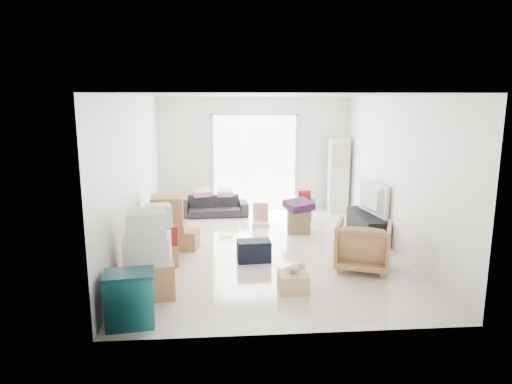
{
  "coord_description": "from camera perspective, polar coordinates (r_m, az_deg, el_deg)",
  "views": [
    {
      "loc": [
        -0.81,
        -7.74,
        2.63
      ],
      "look_at": [
        -0.19,
        0.2,
        1.01
      ],
      "focal_mm": 32.0,
      "sensor_mm": 36.0,
      "label": 1
    }
  ],
  "objects": [
    {
      "name": "box_stack_c",
      "position": [
        8.32,
        -10.97,
        -3.8
      ],
      "size": [
        0.66,
        0.59,
        0.96
      ],
      "rotation": [
        0.0,
        0.0,
        -0.0
      ],
      "color": "#AA804C",
      "rests_on": "room_shell"
    },
    {
      "name": "pillow_left",
      "position": [
        10.49,
        -6.81,
        0.61
      ],
      "size": [
        0.42,
        0.35,
        0.12
      ],
      "primitive_type": "cube",
      "rotation": [
        0.0,
        0.0,
        0.19
      ],
      "color": "#D098A4",
      "rests_on": "sofa"
    },
    {
      "name": "storage_bins",
      "position": [
        5.7,
        -15.49,
        -12.75
      ],
      "size": [
        0.63,
        0.48,
        0.66
      ],
      "rotation": [
        0.0,
        0.0,
        0.13
      ],
      "color": "#135255",
      "rests_on": "room_shell"
    },
    {
      "name": "plush_bunny",
      "position": [
        6.44,
        4.96,
        -9.46
      ],
      "size": [
        0.27,
        0.16,
        0.14
      ],
      "rotation": [
        0.0,
        0.0,
        0.46
      ],
      "color": "#B2ADA8",
      "rests_on": "wood_crate"
    },
    {
      "name": "tv_console",
      "position": [
        9.1,
        13.71,
        -4.12
      ],
      "size": [
        0.42,
        1.41,
        0.47
      ],
      "primitive_type": "cube",
      "color": "black",
      "rests_on": "room_shell"
    },
    {
      "name": "ac_tower",
      "position": [
        10.9,
        10.25,
        2.04
      ],
      "size": [
        0.45,
        0.3,
        1.75
      ],
      "primitive_type": "cube",
      "color": "silver",
      "rests_on": "room_shell"
    },
    {
      "name": "television",
      "position": [
        9.02,
        13.81,
        -2.24
      ],
      "size": [
        0.78,
        1.17,
        0.14
      ],
      "primitive_type": "imported",
      "rotation": [
        0.0,
        0.0,
        1.72
      ],
      "color": "black",
      "rests_on": "tv_console"
    },
    {
      "name": "pillow_right",
      "position": [
        10.45,
        -3.85,
        0.65
      ],
      "size": [
        0.36,
        0.3,
        0.12
      ],
      "primitive_type": "cube",
      "rotation": [
        0.0,
        0.0,
        -0.03
      ],
      "color": "#D098A4",
      "rests_on": "sofa"
    },
    {
      "name": "wood_crate",
      "position": [
        6.51,
        4.68,
        -11.12
      ],
      "size": [
        0.41,
        0.41,
        0.27
      ],
      "primitive_type": "cube",
      "rotation": [
        0.0,
        0.0,
        0.01
      ],
      "color": "tan",
      "rests_on": "room_shell"
    },
    {
      "name": "blanket",
      "position": [
        9.18,
        5.36,
        -1.88
      ],
      "size": [
        0.62,
        0.62,
        0.14
      ],
      "primitive_type": "cube",
      "rotation": [
        0.0,
        0.0,
        0.33
      ],
      "color": "#431D4A",
      "rests_on": "ottoman"
    },
    {
      "name": "kids_table",
      "position": [
        10.1,
        5.98,
        -0.8
      ],
      "size": [
        0.56,
        0.56,
        0.68
      ],
      "rotation": [
        0.0,
        0.0,
        0.01
      ],
      "color": "blue",
      "rests_on": "room_shell"
    },
    {
      "name": "duffel_bag",
      "position": [
        7.6,
        -0.27,
        -7.36
      ],
      "size": [
        0.57,
        0.36,
        0.35
      ],
      "primitive_type": "cube",
      "rotation": [
        0.0,
        0.0,
        0.06
      ],
      "color": "black",
      "rests_on": "room_shell"
    },
    {
      "name": "armchair",
      "position": [
        7.38,
        13.28,
        -6.26
      ],
      "size": [
        1.04,
        1.01,
        0.84
      ],
      "primitive_type": "imported",
      "rotation": [
        0.0,
        0.0,
        2.77
      ],
      "color": "tan",
      "rests_on": "room_shell"
    },
    {
      "name": "box_stack_a",
      "position": [
        6.36,
        -13.31,
        -8.09
      ],
      "size": [
        0.74,
        0.65,
        1.19
      ],
      "rotation": [
        0.0,
        0.0,
        0.19
      ],
      "color": "#AA804C",
      "rests_on": "room_shell"
    },
    {
      "name": "sofa",
      "position": [
        10.51,
        -5.28,
        -1.35
      ],
      "size": [
        1.58,
        0.53,
        0.61
      ],
      "primitive_type": "imported",
      "rotation": [
        0.0,
        0.0,
        0.05
      ],
      "color": "#27272C",
      "rests_on": "room_shell"
    },
    {
      "name": "sliding_door",
      "position": [
        10.84,
        -0.17,
        4.14
      ],
      "size": [
        2.1,
        0.04,
        2.33
      ],
      "color": "white",
      "rests_on": "room_shell"
    },
    {
      "name": "room_shell",
      "position": [
        7.89,
        1.47,
        2.14
      ],
      "size": [
        4.98,
        6.48,
        3.18
      ],
      "color": "beige",
      "rests_on": "ground"
    },
    {
      "name": "toy_walker",
      "position": [
        9.71,
        0.62,
        -3.42
      ],
      "size": [
        0.41,
        0.38,
        0.47
      ],
      "rotation": [
        0.0,
        0.0,
        -0.22
      ],
      "color": "silver",
      "rests_on": "room_shell"
    },
    {
      "name": "ottoman",
      "position": [
        9.26,
        5.33,
        -3.64
      ],
      "size": [
        0.48,
        0.48,
        0.44
      ],
      "primitive_type": "cube",
      "rotation": [
        0.0,
        0.0,
        -0.09
      ],
      "color": "olive",
      "rests_on": "room_shell"
    },
    {
      "name": "box_stack_b",
      "position": [
        7.5,
        -11.92,
        -5.81
      ],
      "size": [
        0.62,
        0.62,
        1.0
      ],
      "rotation": [
        0.0,
        0.0,
        0.23
      ],
      "color": "#AA804C",
      "rests_on": "room_shell"
    },
    {
      "name": "loose_box",
      "position": [
        8.31,
        -8.67,
        -5.86
      ],
      "size": [
        0.47,
        0.47,
        0.34
      ],
      "primitive_type": "cube",
      "rotation": [
        0.0,
        0.0,
        -0.18
      ],
      "color": "#AA804C",
      "rests_on": "room_shell"
    }
  ]
}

